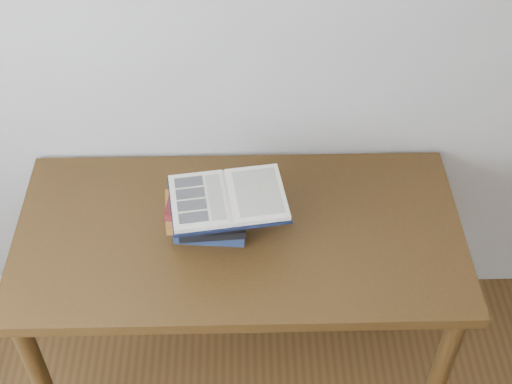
{
  "coord_description": "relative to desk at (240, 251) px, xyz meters",
  "views": [
    {
      "loc": [
        -0.06,
        -0.1,
        2.4
      ],
      "look_at": [
        -0.03,
        1.32,
        0.98
      ],
      "focal_mm": 50.0,
      "sensor_mm": 36.0,
      "label": 1
    }
  ],
  "objects": [
    {
      "name": "desk",
      "position": [
        0.0,
        0.0,
        0.0
      ],
      "size": [
        1.4,
        0.7,
        0.75
      ],
      "color": "#442811",
      "rests_on": "ground"
    },
    {
      "name": "book_stack",
      "position": [
        -0.09,
        0.01,
        0.17
      ],
      "size": [
        0.26,
        0.21,
        0.15
      ],
      "color": "#172647",
      "rests_on": "desk"
    },
    {
      "name": "open_book",
      "position": [
        -0.03,
        -0.02,
        0.26
      ],
      "size": [
        0.37,
        0.28,
        0.03
      ],
      "rotation": [
        0.0,
        0.0,
        0.14
      ],
      "color": "black",
      "rests_on": "book_stack"
    }
  ]
}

